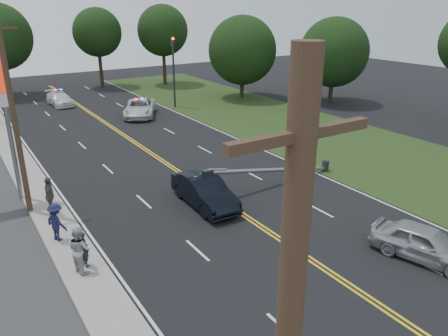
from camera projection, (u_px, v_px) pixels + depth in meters
ground at (323, 268)px, 18.04m from camera, size 120.00×120.00×0.00m
sidewalk at (55, 222)px, 21.63m from camera, size 1.80×70.00×0.12m
grass_verge at (358, 149)px, 32.72m from camera, size 12.00×80.00×0.01m
centerline_yellow at (202, 187)px, 25.89m from camera, size 0.36×80.00×0.00m
traffic_signal at (173, 66)px, 44.31m from camera, size 0.28×0.41×7.05m
fallen_streetlight at (279, 169)px, 26.12m from camera, size 9.36×0.44×1.91m
utility_pole_mid at (14, 118)px, 21.01m from camera, size 1.60×0.28×10.00m
tree_7 at (97, 32)px, 54.25m from camera, size 5.98×5.98×9.77m
tree_8 at (163, 31)px, 55.96m from camera, size 6.47×6.47×10.12m
tree_9 at (242, 50)px, 48.35m from camera, size 7.55×7.55×9.06m
tree_13 at (334, 52)px, 45.95m from camera, size 7.25×7.25×8.97m
crashed_sedan at (205, 191)px, 23.34m from camera, size 1.89×5.03×1.64m
waiting_sedan at (425, 243)px, 18.44m from camera, size 2.91×4.74×1.51m
emergency_a at (140, 108)px, 41.83m from camera, size 5.08×6.37×1.61m
emergency_b at (60, 99)px, 46.27m from camera, size 2.18×4.86×1.38m
bystander_a at (84, 249)px, 17.75m from camera, size 0.51×0.64×1.55m
bystander_b at (79, 249)px, 17.33m from camera, size 1.00×1.13×1.95m
bystander_c at (56, 222)px, 19.65m from camera, size 1.12×1.34×1.80m
bystander_d at (50, 196)px, 22.09m from camera, size 0.86×1.26×1.99m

